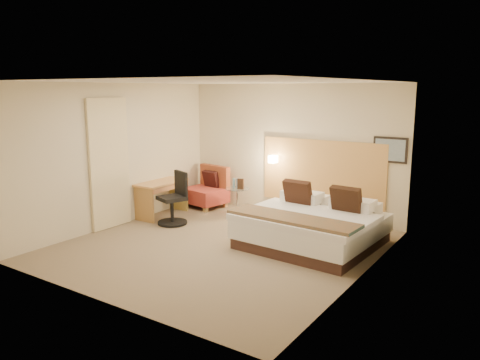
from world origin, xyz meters
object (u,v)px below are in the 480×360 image
Objects in this scene: side_table at (237,200)px; desk at (163,189)px; bed at (313,226)px; lounge_chair at (207,191)px; desk_chair at (174,203)px.

desk reaches higher than side_table.
side_table is at bearing 156.88° from bed.
bed is at bearing 0.37° from desk.
bed is 3.28m from lounge_chair.
lounge_chair is 0.95× the size of desk_chair.
desk is at bearing -142.50° from side_table.
desk is at bearing 151.93° from desk_chair.
lounge_chair is at bearing 168.09° from side_table.
desk is (-3.36, -0.02, 0.24)m from bed.
desk_chair is at bearing -116.65° from side_table.
desk is at bearing -103.77° from lounge_chair.
bed is 2.27× the size of lounge_chair.
desk_chair reaches higher than side_table.
bed is 2.33m from side_table.
lounge_chair is 0.82× the size of desk.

